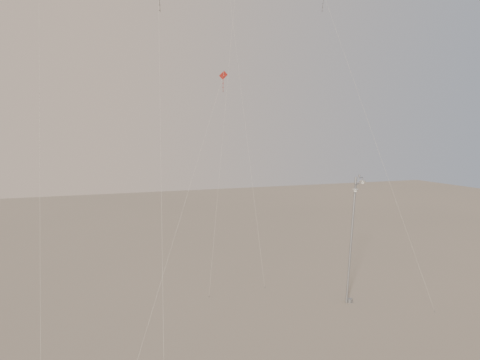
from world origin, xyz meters
name	(u,v)px	position (x,y,z in m)	size (l,w,h in m)	color
ground	(293,354)	(0.00, 0.00, 0.00)	(160.00, 160.00, 0.00)	gray
street_lamp	(353,235)	(8.35, 6.18, 5.41)	(1.72, 1.00, 10.16)	#95989D
kite_1	(160,66)	(-6.69, 5.87, 17.65)	(2.41, 11.09, 23.55)	#2E2A26
kite_3	(203,143)	(-3.88, 5.74, 12.76)	(10.02, 13.57, 18.01)	maroon
kite_4	(348,66)	(12.14, 13.05, 19.47)	(1.51, 15.13, 26.96)	#2E2A26
kite_5	(232,18)	(3.61, 20.77, 24.76)	(0.67, 12.27, 32.84)	#9A5919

